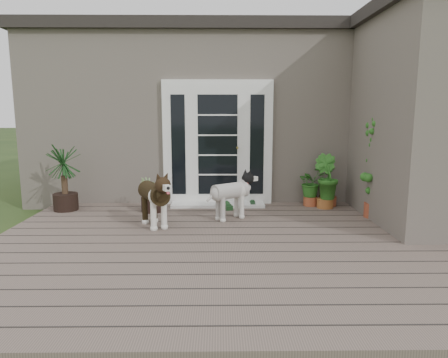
{
  "coord_description": "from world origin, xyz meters",
  "views": [
    {
      "loc": [
        -0.17,
        -4.41,
        1.73
      ],
      "look_at": [
        -0.1,
        1.75,
        0.7
      ],
      "focal_mm": 32.29,
      "sensor_mm": 36.0,
      "label": 1
    }
  ],
  "objects": [
    {
      "name": "house_wing",
      "position": [
        2.9,
        1.5,
        1.55
      ],
      "size": [
        1.6,
        2.4,
        3.1
      ],
      "primitive_type": "cube",
      "color": "#665E54",
      "rests_on": "ground"
    },
    {
      "name": "sapling",
      "position": [
        2.22,
        1.61,
        0.92
      ],
      "size": [
        0.49,
        0.49,
        1.61
      ],
      "primitive_type": null,
      "rotation": [
        0.0,
        0.0,
        -0.04
      ],
      "color": "#275D1A",
      "rests_on": "deck"
    },
    {
      "name": "house_main",
      "position": [
        0.0,
        4.65,
        1.55
      ],
      "size": [
        7.4,
        4.0,
        3.1
      ],
      "primitive_type": "cube",
      "color": "#665E54",
      "rests_on": "ground"
    },
    {
      "name": "herb_a",
      "position": [
        1.41,
        2.4,
        0.42
      ],
      "size": [
        0.6,
        0.6,
        0.59
      ],
      "primitive_type": "imported",
      "rotation": [
        0.0,
        0.0,
        0.37
      ],
      "color": "#1B611E",
      "rests_on": "deck"
    },
    {
      "name": "deck",
      "position": [
        0.0,
        0.4,
        0.06
      ],
      "size": [
        6.2,
        4.6,
        0.12
      ],
      "primitive_type": "cube",
      "color": "#6B5B4C",
      "rests_on": "ground"
    },
    {
      "name": "spider_plant",
      "position": [
        -1.27,
        2.02,
        0.44
      ],
      "size": [
        0.62,
        0.62,
        0.64
      ],
      "primitive_type": null,
      "rotation": [
        0.0,
        0.0,
        0.04
      ],
      "color": "#87AD6A",
      "rests_on": "deck"
    },
    {
      "name": "herb_b",
      "position": [
        1.62,
        2.23,
        0.46
      ],
      "size": [
        0.65,
        0.65,
        0.69
      ],
      "primitive_type": "imported",
      "rotation": [
        0.0,
        0.0,
        2.29
      ],
      "color": "#265618",
      "rests_on": "deck"
    },
    {
      "name": "yucca",
      "position": [
        -2.72,
        2.13,
        0.67
      ],
      "size": [
        0.87,
        0.87,
        1.09
      ],
      "primitive_type": null,
      "rotation": [
        0.0,
        0.0,
        0.16
      ],
      "color": "black",
      "rests_on": "deck"
    },
    {
      "name": "door_unit",
      "position": [
        -0.2,
        2.6,
        1.19
      ],
      "size": [
        1.9,
        0.14,
        2.15
      ],
      "primitive_type": "cube",
      "color": "white",
      "rests_on": "deck"
    },
    {
      "name": "white_dog",
      "position": [
        -0.01,
        1.53,
        0.44
      ],
      "size": [
        0.81,
        0.7,
        0.63
      ],
      "primitive_type": null,
      "rotation": [
        0.0,
        0.0,
        -0.97
      ],
      "color": "white",
      "rests_on": "deck"
    },
    {
      "name": "roof_wing",
      "position": [
        2.9,
        1.5,
        3.2
      ],
      "size": [
        1.8,
        2.6,
        0.2
      ],
      "primitive_type": "cube",
      "color": "#2D2826",
      "rests_on": "house_wing"
    },
    {
      "name": "roof_main",
      "position": [
        0.0,
        4.65,
        3.2
      ],
      "size": [
        7.6,
        4.2,
        0.2
      ],
      "primitive_type": "cube",
      "color": "#2D2826",
      "rests_on": "house_main"
    },
    {
      "name": "clog_right",
      "position": [
        0.4,
        2.39,
        0.16
      ],
      "size": [
        0.12,
        0.26,
        0.08
      ],
      "primitive_type": null,
      "rotation": [
        0.0,
        0.0,
        -0.02
      ],
      "color": "#143418",
      "rests_on": "deck"
    },
    {
      "name": "door_step",
      "position": [
        -0.2,
        2.4,
        0.14
      ],
      "size": [
        1.6,
        0.4,
        0.05
      ],
      "primitive_type": "cube",
      "color": "white",
      "rests_on": "deck"
    },
    {
      "name": "brindle_dog",
      "position": [
        -1.1,
        1.15,
        0.47
      ],
      "size": [
        0.72,
        0.92,
        0.71
      ],
      "primitive_type": null,
      "rotation": [
        0.0,
        0.0,
        3.63
      ],
      "color": "#2F2311",
      "rests_on": "deck"
    },
    {
      "name": "herb_c",
      "position": [
        1.71,
        2.4,
        0.38
      ],
      "size": [
        0.46,
        0.46,
        0.52
      ],
      "primitive_type": "imported",
      "rotation": [
        0.0,
        0.0,
        4.17
      ],
      "color": "#18541A",
      "rests_on": "deck"
    },
    {
      "name": "clog_left",
      "position": [
        -0.03,
        2.18,
        0.17
      ],
      "size": [
        0.22,
        0.35,
        0.1
      ],
      "primitive_type": null,
      "rotation": [
        0.0,
        0.0,
        0.23
      ],
      "color": "#153517",
      "rests_on": "deck"
    }
  ]
}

